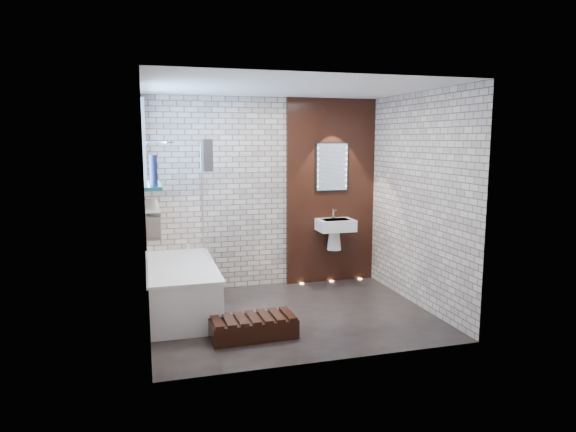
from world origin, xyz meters
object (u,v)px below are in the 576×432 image
object	(u,v)px
walnut_step	(253,328)
bathtub	(182,288)
bath_screen	(205,200)
led_mirror	(332,167)
washbasin	(335,229)

from	to	relation	value
walnut_step	bathtub	bearing A→B (deg)	123.34
walnut_step	bath_screen	bearing A→B (deg)	101.74
bath_screen	walnut_step	distance (m)	1.88
led_mirror	washbasin	bearing A→B (deg)	-90.00
led_mirror	walnut_step	xyz separation A→B (m)	(-1.52, -1.77, -1.55)
led_mirror	walnut_step	distance (m)	2.81
bathtub	led_mirror	xyz separation A→B (m)	(2.17, 0.78, 1.36)
bathtub	bath_screen	distance (m)	1.14
washbasin	led_mirror	xyz separation A→B (m)	(0.00, 0.16, 0.86)
bathtub	led_mirror	size ratio (longest dim) A/B	2.49
washbasin	walnut_step	world-z (taller)	washbasin
bath_screen	led_mirror	bearing A→B (deg)	10.66
bathtub	walnut_step	world-z (taller)	bathtub
bath_screen	walnut_step	world-z (taller)	bath_screen
bath_screen	led_mirror	distance (m)	1.89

